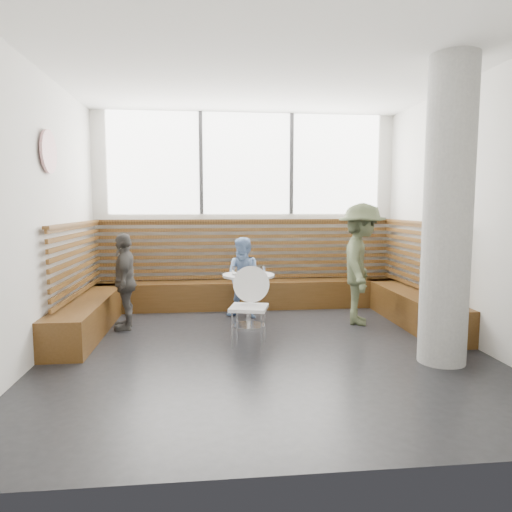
{
  "coord_description": "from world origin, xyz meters",
  "views": [
    {
      "loc": [
        -0.65,
        -5.15,
        1.68
      ],
      "look_at": [
        0.0,
        1.0,
        1.0
      ],
      "focal_mm": 32.0,
      "sensor_mm": 36.0,
      "label": 1
    }
  ],
  "objects": [
    {
      "name": "room",
      "position": [
        0.0,
        0.0,
        1.6
      ],
      "size": [
        5.0,
        5.0,
        3.2
      ],
      "color": "silver",
      "rests_on": "ground"
    },
    {
      "name": "booth",
      "position": [
        0.0,
        1.77,
        0.41
      ],
      "size": [
        5.0,
        2.5,
        1.44
      ],
      "color": "#452B11",
      "rests_on": "ground"
    },
    {
      "name": "concrete_column",
      "position": [
        1.85,
        -0.6,
        1.6
      ],
      "size": [
        0.5,
        0.5,
        3.2
      ],
      "primitive_type": "cylinder",
      "color": "gray",
      "rests_on": "ground"
    },
    {
      "name": "wall_art",
      "position": [
        -2.46,
        0.4,
        2.3
      ],
      "size": [
        0.03,
        0.5,
        0.5
      ],
      "primitive_type": "cylinder",
      "rotation": [
        0.0,
        1.57,
        0.0
      ],
      "color": "white",
      "rests_on": "room"
    },
    {
      "name": "cafe_table",
      "position": [
        -0.1,
        1.07,
        0.53
      ],
      "size": [
        0.72,
        0.72,
        0.74
      ],
      "color": "silver",
      "rests_on": "ground"
    },
    {
      "name": "cafe_chair",
      "position": [
        -0.17,
        0.27,
        0.56
      ],
      "size": [
        0.45,
        0.44,
        0.94
      ],
      "rotation": [
        0.0,
        0.0,
        -0.25
      ],
      "color": "white",
      "rests_on": "ground"
    },
    {
      "name": "adult_man",
      "position": [
        1.51,
        1.08,
        0.86
      ],
      "size": [
        0.99,
        1.26,
        1.72
      ],
      "primitive_type": "imported",
      "rotation": [
        0.0,
        0.0,
        1.22
      ],
      "color": "#4A5337",
      "rests_on": "ground"
    },
    {
      "name": "child_back",
      "position": [
        -0.11,
        1.57,
        0.61
      ],
      "size": [
        0.72,
        0.64,
        1.21
      ],
      "primitive_type": "imported",
      "rotation": [
        0.0,
        0.0,
        -0.37
      ],
      "color": "#6D8DBE",
      "rests_on": "ground"
    },
    {
      "name": "child_left",
      "position": [
        -1.79,
        1.15,
        0.66
      ],
      "size": [
        0.4,
        0.8,
        1.31
      ],
      "primitive_type": "imported",
      "rotation": [
        0.0,
        0.0,
        -1.47
      ],
      "color": "#44413D",
      "rests_on": "ground"
    },
    {
      "name": "plate_near",
      "position": [
        -0.23,
        1.14,
        0.75
      ],
      "size": [
        0.19,
        0.19,
        0.01
      ],
      "primitive_type": "cylinder",
      "color": "white",
      "rests_on": "cafe_table"
    },
    {
      "name": "plate_far",
      "position": [
        0.02,
        1.16,
        0.75
      ],
      "size": [
        0.21,
        0.21,
        0.01
      ],
      "primitive_type": "cylinder",
      "color": "white",
      "rests_on": "cafe_table"
    },
    {
      "name": "glass_left",
      "position": [
        -0.29,
        1.03,
        0.8
      ],
      "size": [
        0.07,
        0.07,
        0.11
      ],
      "primitive_type": "cylinder",
      "color": "white",
      "rests_on": "cafe_table"
    },
    {
      "name": "glass_mid",
      "position": [
        -0.08,
        1.0,
        0.79
      ],
      "size": [
        0.07,
        0.07,
        0.11
      ],
      "primitive_type": "cylinder",
      "color": "white",
      "rests_on": "cafe_table"
    },
    {
      "name": "glass_right",
      "position": [
        0.11,
        1.1,
        0.79
      ],
      "size": [
        0.07,
        0.07,
        0.11
      ],
      "primitive_type": "cylinder",
      "color": "white",
      "rests_on": "cafe_table"
    },
    {
      "name": "menu_card",
      "position": [
        -0.03,
        0.88,
        0.74
      ],
      "size": [
        0.21,
        0.15,
        0.0
      ],
      "primitive_type": "cube",
      "rotation": [
        0.0,
        0.0,
        -0.05
      ],
      "color": "#A5C64C",
      "rests_on": "cafe_table"
    }
  ]
}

